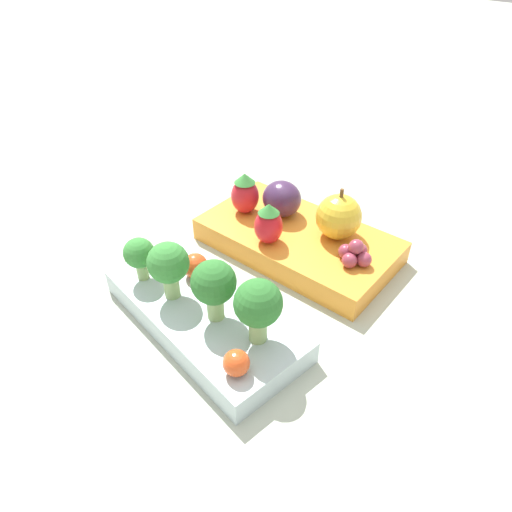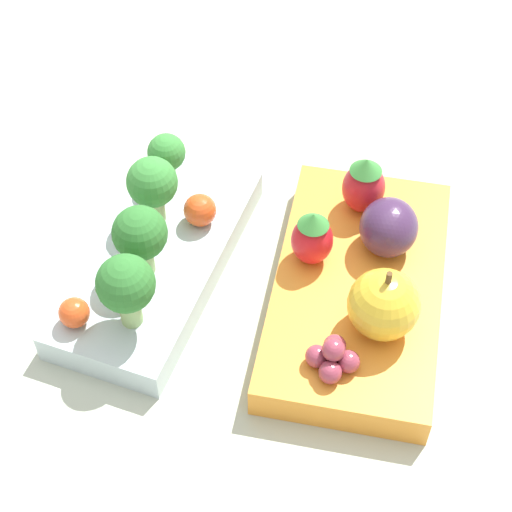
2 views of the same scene
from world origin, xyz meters
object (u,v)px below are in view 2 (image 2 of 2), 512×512
cherry_tomato_1 (200,210)px  strawberry_0 (312,238)px  bento_box_fruit (357,294)px  plum (389,227)px  broccoli_floret_1 (126,286)px  grape_cluster (333,357)px  broccoli_floret_3 (140,235)px  broccoli_floret_0 (167,154)px  bento_box_savoury (159,260)px  broccoli_floret_2 (152,184)px  strawberry_1 (364,185)px  apple (384,305)px  cherry_tomato_0 (74,313)px

cherry_tomato_1 → strawberry_0: strawberry_0 is taller
bento_box_fruit → plum: (0.04, -0.02, 0.03)m
broccoli_floret_1 → grape_cluster: (-0.01, -0.14, -0.03)m
broccoli_floret_3 → strawberry_0: size_ratio=1.28×
broccoli_floret_3 → strawberry_0: broccoli_floret_3 is taller
broccoli_floret_0 → plum: 0.18m
broccoli_floret_1 → bento_box_savoury: bearing=0.6°
broccoli_floret_2 → strawberry_1: (0.04, -0.16, -0.01)m
bento_box_fruit → cherry_tomato_1: cherry_tomato_1 is taller
broccoli_floret_0 → apple: 0.21m
bento_box_savoury → cherry_tomato_1: cherry_tomato_1 is taller
apple → strawberry_0: size_ratio=1.24×
bento_box_savoury → broccoli_floret_3: size_ratio=3.62×
broccoli_floret_0 → plum: bearing=-101.7°
cherry_tomato_1 → apple: bearing=-116.5°
broccoli_floret_1 → broccoli_floret_3: broccoli_floret_1 is taller
broccoli_floret_0 → broccoli_floret_2: 0.04m
broccoli_floret_0 → bento_box_savoury: bearing=-172.3°
broccoli_floret_3 → strawberry_1: size_ratio=1.20×
broccoli_floret_0 → strawberry_0: size_ratio=0.97×
cherry_tomato_0 → bento_box_savoury: bearing=-26.3°
bento_box_fruit → broccoli_floret_0: 0.19m
broccoli_floret_1 → cherry_tomato_0: bearing=103.7°
bento_box_savoury → cherry_tomato_0: bearing=153.7°
cherry_tomato_1 → broccoli_floret_1: bearing=166.1°
strawberry_1 → broccoli_floret_0: bearing=89.9°
broccoli_floret_3 → apple: same height
bento_box_savoury → strawberry_0: 0.12m
broccoli_floret_0 → grape_cluster: 0.22m
broccoli_floret_2 → strawberry_1: bearing=-74.9°
bento_box_fruit → strawberry_1: 0.09m
broccoli_floret_2 → cherry_tomato_0: (-0.11, 0.03, -0.03)m
broccoli_floret_1 → plum: size_ratio=1.33×
apple → bento_box_savoury: bearing=77.3°
apple → plum: size_ratio=1.26×
broccoli_floret_3 → cherry_tomato_1: broccoli_floret_3 is taller
broccoli_floret_1 → strawberry_0: broccoli_floret_1 is taller
broccoli_floret_0 → cherry_tomato_0: broccoli_floret_0 is taller
bento_box_savoury → grape_cluster: grape_cluster is taller
strawberry_1 → grape_cluster: (-0.15, 0.00, -0.01)m
broccoli_floret_2 → strawberry_1: 0.16m
cherry_tomato_0 → plum: bearing=-61.6°
broccoli_floret_0 → bento_box_fruit: bearing=-115.0°
bento_box_fruit → grape_cluster: (-0.07, 0.01, 0.02)m
bento_box_fruit → broccoli_floret_2: bearing=78.1°
broccoli_floret_3 → grape_cluster: bearing=-111.2°
broccoli_floret_1 → cherry_tomato_1: (0.10, -0.03, -0.03)m
bento_box_fruit → broccoli_floret_1: 0.17m
cherry_tomato_0 → strawberry_0: strawberry_0 is taller
bento_box_savoury → cherry_tomato_0: (-0.08, 0.04, 0.02)m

